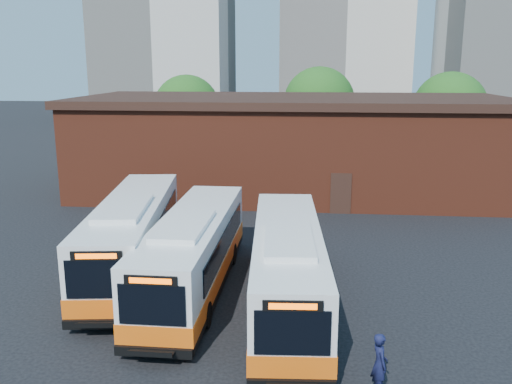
# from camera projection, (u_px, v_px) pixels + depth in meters

# --- Properties ---
(ground) EXTENTS (220.00, 220.00, 0.00)m
(ground) POSITION_uv_depth(u_px,v_px,m) (273.00, 321.00, 18.37)
(ground) COLOR black
(bus_west) EXTENTS (3.84, 11.94, 3.21)m
(bus_west) POSITION_uv_depth(u_px,v_px,m) (133.00, 238.00, 22.51)
(bus_west) COLOR white
(bus_west) RESTS_ON ground
(bus_midwest) EXTENTS (2.46, 11.31, 3.07)m
(bus_midwest) POSITION_uv_depth(u_px,v_px,m) (194.00, 255.00, 20.61)
(bus_midwest) COLOR white
(bus_midwest) RESTS_ON ground
(bus_mideast) EXTENTS (3.01, 11.39, 3.07)m
(bus_mideast) POSITION_uv_depth(u_px,v_px,m) (287.00, 271.00, 19.05)
(bus_mideast) COLOR white
(bus_mideast) RESTS_ON ground
(transit_worker) EXTENTS (0.54, 0.70, 1.71)m
(transit_worker) POSITION_uv_depth(u_px,v_px,m) (379.00, 364.00, 14.12)
(transit_worker) COLOR #131637
(transit_worker) RESTS_ON ground
(depot_building) EXTENTS (28.60, 12.60, 6.40)m
(depot_building) POSITION_uv_depth(u_px,v_px,m) (293.00, 143.00, 37.00)
(depot_building) COLOR maroon
(depot_building) RESTS_ON ground
(tree_west) EXTENTS (6.00, 6.00, 7.65)m
(tree_west) POSITION_uv_depth(u_px,v_px,m) (187.00, 108.00, 49.25)
(tree_west) COLOR #382314
(tree_west) RESTS_ON ground
(tree_mid) EXTENTS (6.56, 6.56, 8.36)m
(tree_mid) POSITION_uv_depth(u_px,v_px,m) (319.00, 103.00, 49.97)
(tree_mid) COLOR #382314
(tree_mid) RESTS_ON ground
(tree_east) EXTENTS (6.24, 6.24, 7.96)m
(tree_east) POSITION_uv_depth(u_px,v_px,m) (449.00, 109.00, 46.09)
(tree_east) COLOR #382314
(tree_east) RESTS_ON ground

